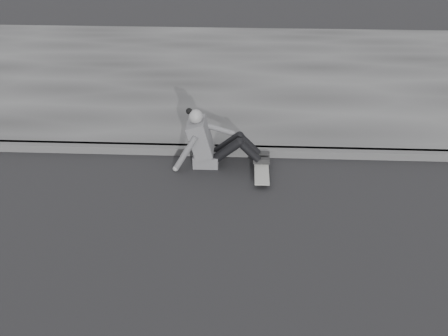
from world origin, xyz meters
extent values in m
plane|color=black|center=(0.00, 0.00, 0.00)|extent=(80.00, 80.00, 0.00)
cube|color=#444444|center=(0.00, 2.58, 0.06)|extent=(24.00, 0.16, 0.12)
cube|color=#3D3D3D|center=(0.00, 5.60, 0.06)|extent=(24.00, 6.00, 0.12)
cylinder|color=gray|center=(-0.59, 1.79, 0.03)|extent=(0.03, 0.05, 0.05)
cylinder|color=gray|center=(-0.44, 1.79, 0.03)|extent=(0.03, 0.05, 0.05)
cylinder|color=gray|center=(-0.59, 2.31, 0.03)|extent=(0.03, 0.05, 0.05)
cylinder|color=gray|center=(-0.44, 2.31, 0.03)|extent=(0.03, 0.05, 0.05)
cube|color=#2B2B2E|center=(-0.52, 1.79, 0.06)|extent=(0.16, 0.04, 0.03)
cube|color=#2B2B2E|center=(-0.52, 2.31, 0.06)|extent=(0.16, 0.04, 0.03)
cube|color=gray|center=(-0.52, 2.05, 0.08)|extent=(0.20, 0.78, 0.02)
cube|color=#505052|center=(-1.32, 2.30, 0.09)|extent=(0.36, 0.34, 0.18)
cube|color=#505052|center=(-1.39, 2.30, 0.43)|extent=(0.37, 0.40, 0.57)
cube|color=#505052|center=(-1.52, 2.30, 0.55)|extent=(0.14, 0.30, 0.20)
cylinder|color=gray|center=(-1.44, 2.30, 0.67)|extent=(0.09, 0.09, 0.08)
sphere|color=gray|center=(-1.45, 2.30, 0.76)|extent=(0.20, 0.20, 0.20)
sphere|color=black|center=(-1.54, 2.32, 0.83)|extent=(0.09, 0.09, 0.09)
cylinder|color=black|center=(-1.00, 2.21, 0.28)|extent=(0.43, 0.13, 0.39)
cylinder|color=black|center=(-1.00, 2.39, 0.28)|extent=(0.43, 0.13, 0.39)
cylinder|color=black|center=(-0.70, 2.21, 0.28)|extent=(0.35, 0.11, 0.36)
cylinder|color=black|center=(-0.70, 2.39, 0.28)|extent=(0.35, 0.11, 0.36)
sphere|color=black|center=(-0.84, 2.21, 0.42)|extent=(0.13, 0.13, 0.13)
sphere|color=black|center=(-0.84, 2.39, 0.42)|extent=(0.13, 0.13, 0.13)
cube|color=black|center=(-0.52, 2.21, 0.12)|extent=(0.24, 0.08, 0.07)
cube|color=black|center=(-0.52, 2.39, 0.12)|extent=(0.24, 0.08, 0.07)
cylinder|color=#505052|center=(-1.59, 2.09, 0.29)|extent=(0.38, 0.08, 0.58)
sphere|color=gray|center=(-1.74, 2.08, 0.04)|extent=(0.08, 0.08, 0.08)
cylinder|color=#505052|center=(-1.15, 2.46, 0.49)|extent=(0.48, 0.08, 0.21)
camera|label=1|loc=(-0.79, -3.86, 3.83)|focal=40.00mm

